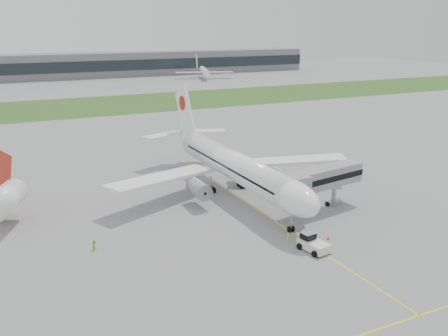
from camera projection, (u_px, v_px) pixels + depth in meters
name	position (u px, v px, depth m)	size (l,w,h in m)	color
ground	(244.00, 201.00, 87.98)	(600.00, 600.00, 0.00)	#939396
apron_markings	(258.00, 210.00, 83.66)	(70.00, 70.00, 0.04)	yellow
grass_strip	(97.00, 105.00, 191.75)	(600.00, 50.00, 0.02)	#345C22
terminal_building	(55.00, 66.00, 284.83)	(320.00, 22.30, 14.00)	gray
airliner	(232.00, 164.00, 90.63)	(48.13, 53.95, 17.88)	white
pushback_tug	(312.00, 243.00, 68.74)	(3.53, 4.70, 2.23)	silver
jet_bridge	(320.00, 179.00, 81.95)	(16.06, 7.09, 7.49)	gray
safety_cone_left	(298.00, 241.00, 71.10)	(0.41, 0.41, 0.57)	#FF340D
safety_cone_right	(328.00, 238.00, 72.17)	(0.41, 0.41, 0.57)	#FF340D
ground_crew_near	(288.00, 238.00, 70.99)	(0.56, 0.37, 1.53)	#F3FA29
ground_crew_far	(95.00, 245.00, 68.69)	(0.74, 0.58, 1.52)	#B9DF25
neighbor_aircraft	(4.00, 198.00, 75.83)	(7.22, 14.52, 11.82)	#A21809
distant_aircraft_right	(204.00, 79.00, 287.09)	(32.88, 29.01, 12.57)	white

